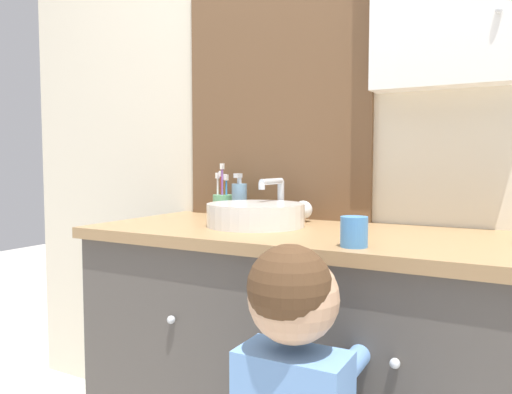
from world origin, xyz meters
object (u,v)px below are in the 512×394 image
sink_basin (258,214)px  drinking_cup (354,232)px  soap_dispenser (239,200)px  toothbrush_holder (223,203)px

sink_basin → drinking_cup: size_ratio=4.98×
drinking_cup → sink_basin: bearing=149.4°
sink_basin → drinking_cup: 0.47m
sink_basin → soap_dispenser: bearing=136.1°
sink_basin → toothbrush_holder: size_ratio=1.85×
toothbrush_holder → soap_dispenser: 0.10m
soap_dispenser → drinking_cup: 0.69m
sink_basin → toothbrush_holder: toothbrush_holder is taller
soap_dispenser → drinking_cup: bearing=-35.0°
sink_basin → drinking_cup: bearing=-30.6°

